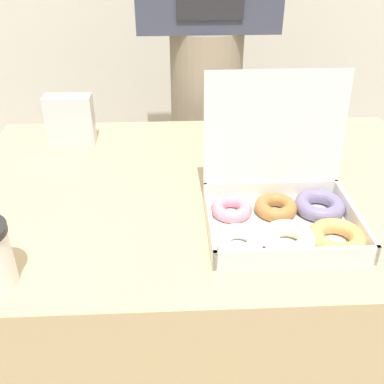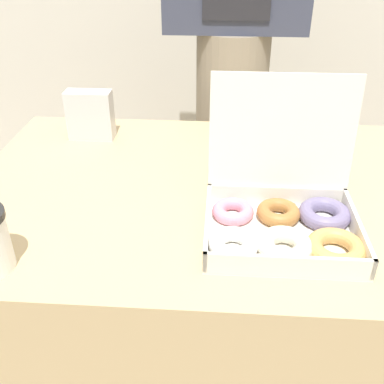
# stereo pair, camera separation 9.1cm
# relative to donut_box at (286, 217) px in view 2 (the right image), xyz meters

# --- Properties ---
(ground_plane) EXTENTS (14.00, 14.00, 0.00)m
(ground_plane) POSITION_rel_donut_box_xyz_m (-0.15, 0.18, -0.74)
(ground_plane) COLOR gray
(table) EXTENTS (1.18, 0.80, 0.70)m
(table) POSITION_rel_donut_box_xyz_m (-0.15, 0.18, -0.39)
(table) COLOR tan
(table) RESTS_ON ground_plane
(donut_box) EXTENTS (0.33, 0.29, 0.29)m
(donut_box) POSITION_rel_donut_box_xyz_m (0.00, 0.00, 0.00)
(donut_box) COLOR white
(donut_box) RESTS_ON table
(napkin_holder) EXTENTS (0.13, 0.05, 0.14)m
(napkin_holder) POSITION_rel_donut_box_xyz_m (-0.51, 0.43, 0.03)
(napkin_holder) COLOR silver
(napkin_holder) RESTS_ON table
(person_customer) EXTENTS (0.45, 0.25, 1.74)m
(person_customer) POSITION_rel_donut_box_xyz_m (-0.10, 0.79, 0.19)
(person_customer) COLOR gray
(person_customer) RESTS_ON ground_plane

